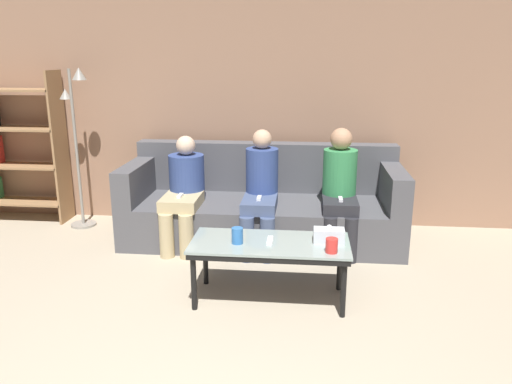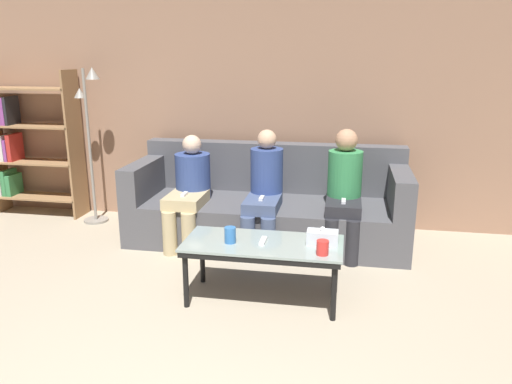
{
  "view_description": "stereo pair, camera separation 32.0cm",
  "coord_description": "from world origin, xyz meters",
  "views": [
    {
      "loc": [
        0.4,
        -1.48,
        1.76
      ],
      "look_at": [
        0.0,
        2.49,
        0.65
      ],
      "focal_mm": 35.0,
      "sensor_mm": 36.0,
      "label": 1
    },
    {
      "loc": [
        0.72,
        -1.43,
        1.76
      ],
      "look_at": [
        0.0,
        2.49,
        0.65
      ],
      "focal_mm": 35.0,
      "sensor_mm": 36.0,
      "label": 2
    }
  ],
  "objects": [
    {
      "name": "seated_person_mid_right",
      "position": [
        0.72,
        2.96,
        0.59
      ],
      "size": [
        0.31,
        0.62,
        1.12
      ],
      "color": "#28282D",
      "rests_on": "ground_plane"
    },
    {
      "name": "standing_lamp",
      "position": [
        -1.91,
        3.34,
        1.0
      ],
      "size": [
        0.31,
        0.26,
        1.63
      ],
      "color": "gray",
      "rests_on": "ground_plane"
    },
    {
      "name": "tissue_box",
      "position": [
        0.58,
        1.92,
        0.5
      ],
      "size": [
        0.22,
        0.12,
        0.13
      ],
      "color": "silver",
      "rests_on": "coffee_table"
    },
    {
      "name": "game_remote",
      "position": [
        0.16,
        1.88,
        0.46
      ],
      "size": [
        0.04,
        0.15,
        0.02
      ],
      "color": "white",
      "rests_on": "coffee_table"
    },
    {
      "name": "wall_back",
      "position": [
        0.0,
        3.71,
        1.3
      ],
      "size": [
        12.0,
        0.06,
        2.6
      ],
      "color": "#9E755B",
      "rests_on": "ground_plane"
    },
    {
      "name": "cup_near_left",
      "position": [
        -0.07,
        1.83,
        0.51
      ],
      "size": [
        0.08,
        0.08,
        0.12
      ],
      "color": "#3372BF",
      "rests_on": "coffee_table"
    },
    {
      "name": "couch",
      "position": [
        0.0,
        3.17,
        0.32
      ],
      "size": [
        2.62,
        0.96,
        0.9
      ],
      "color": "#515156",
      "rests_on": "ground_plane"
    },
    {
      "name": "bookshelf",
      "position": [
        -2.81,
        3.48,
        0.8
      ],
      "size": [
        1.02,
        0.32,
        1.61
      ],
      "color": "#9E754C",
      "rests_on": "ground_plane"
    },
    {
      "name": "seated_person_left_end",
      "position": [
        -0.72,
        2.94,
        0.55
      ],
      "size": [
        0.34,
        0.69,
        1.02
      ],
      "color": "tan",
      "rests_on": "ground_plane"
    },
    {
      "name": "cup_near_right",
      "position": [
        0.6,
        1.73,
        0.5
      ],
      "size": [
        0.08,
        0.08,
        0.1
      ],
      "color": "red",
      "rests_on": "coffee_table"
    },
    {
      "name": "coffee_table",
      "position": [
        0.16,
        1.88,
        0.41
      ],
      "size": [
        1.14,
        0.52,
        0.45
      ],
      "color": "#8C9E99",
      "rests_on": "ground_plane"
    },
    {
      "name": "seated_person_mid_left",
      "position": [
        0.0,
        2.93,
        0.57
      ],
      "size": [
        0.31,
        0.69,
        1.09
      ],
      "color": "#47567A",
      "rests_on": "ground_plane"
    }
  ]
}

